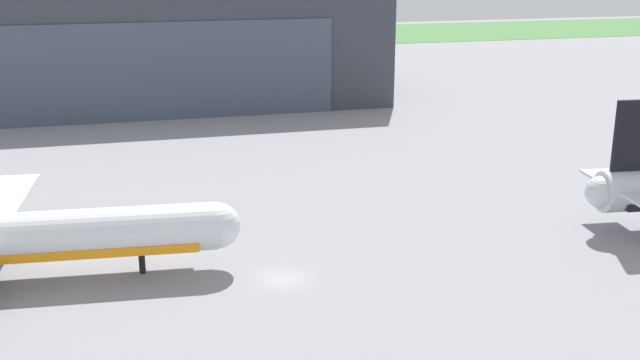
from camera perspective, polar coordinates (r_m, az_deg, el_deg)
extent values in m
plane|color=gray|center=(66.87, -2.89, -7.34)|extent=(440.00, 440.00, 0.00)
cube|color=#497A42|center=(245.25, -11.91, 10.14)|extent=(440.00, 56.00, 0.08)
cube|color=#383D47|center=(147.16, -15.42, 9.50)|extent=(96.94, 38.17, 19.94)
cube|color=#424C60|center=(128.37, -15.37, 7.59)|extent=(73.67, 0.30, 15.95)
sphere|color=silver|center=(80.56, 20.17, -0.84)|extent=(3.24, 3.24, 3.24)
cube|color=silver|center=(84.31, 20.79, 0.15)|extent=(4.57, 6.19, 0.28)
sphere|color=silver|center=(68.14, -7.62, -3.37)|extent=(4.06, 4.06, 4.06)
cylinder|color=black|center=(69.39, -13.06, -6.00)|extent=(0.56, 0.56, 1.88)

